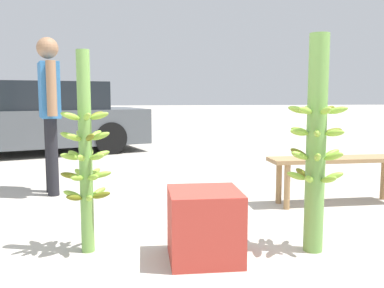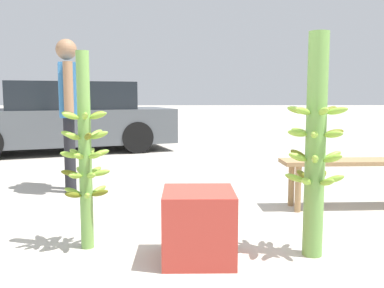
% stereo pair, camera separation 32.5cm
% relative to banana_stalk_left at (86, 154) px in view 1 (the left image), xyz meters
% --- Properties ---
extents(ground_plane, '(80.00, 80.00, 0.00)m').
position_rel_banana_stalk_left_xyz_m(ground_plane, '(0.82, -0.27, -0.71)').
color(ground_plane, '#B2AA9E').
extents(banana_stalk_left, '(0.36, 0.36, 1.43)m').
position_rel_banana_stalk_left_xyz_m(banana_stalk_left, '(0.00, 0.00, 0.00)').
color(banana_stalk_left, '#6B9E47').
rests_on(banana_stalk_left, ground_plane).
extents(banana_stalk_center, '(0.42, 0.41, 1.54)m').
position_rel_banana_stalk_left_xyz_m(banana_stalk_center, '(1.61, -0.17, 0.06)').
color(banana_stalk_center, '#6B9E47').
rests_on(banana_stalk_center, ground_plane).
extents(vendor_person, '(0.32, 0.65, 1.74)m').
position_rel_banana_stalk_left_xyz_m(vendor_person, '(-0.62, 1.88, 0.34)').
color(vendor_person, black).
rests_on(vendor_person, ground_plane).
extents(market_bench, '(1.43, 0.36, 0.49)m').
position_rel_banana_stalk_left_xyz_m(market_bench, '(2.38, 1.06, -0.30)').
color(market_bench, '#99754C').
rests_on(market_bench, ground_plane).
extents(parked_car, '(4.57, 3.07, 1.36)m').
position_rel_banana_stalk_left_xyz_m(parked_car, '(-1.66, 5.38, -0.05)').
color(parked_car, '#4C5156').
rests_on(parked_car, ground_plane).
extents(produce_crate, '(0.48, 0.48, 0.48)m').
position_rel_banana_stalk_left_xyz_m(produce_crate, '(0.81, -0.24, -0.47)').
color(produce_crate, '#B2382D').
rests_on(produce_crate, ground_plane).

